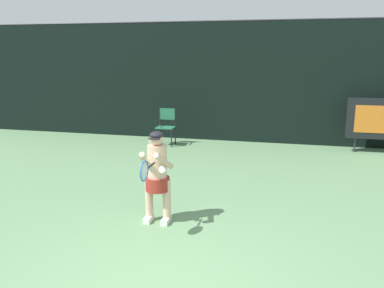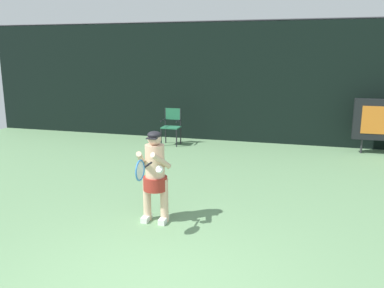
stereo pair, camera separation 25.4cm
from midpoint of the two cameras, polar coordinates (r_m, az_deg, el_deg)
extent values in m
cube|color=black|center=(12.43, 7.16, 8.53)|extent=(18.00, 0.12, 3.60)
cylinder|color=#38383D|center=(12.43, 7.41, 16.97)|extent=(18.00, 0.05, 0.05)
cylinder|color=#2D2D33|center=(12.04, 21.47, -0.11)|extent=(0.05, 0.05, 0.40)
cylinder|color=black|center=(11.93, -5.74, 0.92)|extent=(0.04, 0.04, 0.52)
cylinder|color=black|center=(11.78, -3.55, 0.80)|extent=(0.04, 0.04, 0.52)
cylinder|color=black|center=(12.31, -5.12, 1.29)|extent=(0.04, 0.04, 0.52)
cylinder|color=black|center=(12.16, -2.98, 1.19)|extent=(0.04, 0.04, 0.52)
cube|color=#246746|center=(11.99, -4.37, 2.34)|extent=(0.52, 0.44, 0.03)
cylinder|color=black|center=(12.21, -5.17, 3.78)|extent=(0.04, 0.04, 0.56)
cylinder|color=black|center=(12.07, -3.01, 3.70)|extent=(0.04, 0.04, 0.56)
cube|color=#246746|center=(12.12, -4.10, 4.25)|extent=(0.48, 0.02, 0.34)
cylinder|color=black|center=(12.03, -5.47, 3.35)|extent=(0.04, 0.44, 0.04)
cylinder|color=black|center=(11.88, -3.29, 3.27)|extent=(0.04, 0.44, 0.04)
cylinder|color=silver|center=(11.86, -6.58, 0.13)|extent=(0.07, 0.07, 0.24)
cylinder|color=black|center=(11.83, -6.59, 0.75)|extent=(0.03, 0.03, 0.03)
cube|color=white|center=(6.76, -7.25, -10.45)|extent=(0.11, 0.26, 0.09)
cube|color=white|center=(6.67, -4.80, -10.74)|extent=(0.11, 0.26, 0.09)
cylinder|color=#DBB293|center=(6.69, -7.17, -7.80)|extent=(0.13, 0.13, 0.72)
cylinder|color=#DBB293|center=(6.59, -4.71, -8.05)|extent=(0.13, 0.13, 0.72)
cylinder|color=maroon|center=(6.54, -6.01, -5.60)|extent=(0.39, 0.39, 0.22)
cylinder|color=#DBB293|center=(6.44, -6.08, -2.58)|extent=(0.31, 0.31, 0.56)
sphere|color=#DBB293|center=(6.35, -6.16, 0.71)|extent=(0.22, 0.22, 0.22)
ellipsoid|color=black|center=(6.34, -6.18, 1.25)|extent=(0.22, 0.22, 0.12)
cube|color=black|center=(6.26, -6.48, 0.78)|extent=(0.17, 0.12, 0.02)
cylinder|color=#DBB293|center=(6.33, -8.01, -2.22)|extent=(0.20, 0.49, 0.35)
cylinder|color=#DBB293|center=(6.22, -5.18, -2.42)|extent=(0.20, 0.49, 0.35)
cylinder|color=white|center=(6.13, -5.35, -3.65)|extent=(0.13, 0.12, 0.12)
cylinder|color=black|center=(6.07, -6.97, -3.01)|extent=(0.03, 0.28, 0.03)
torus|color=#3171B6|center=(5.80, -8.03, -3.80)|extent=(0.02, 0.31, 0.31)
ellipsoid|color=silver|center=(5.80, -8.03, -3.80)|extent=(0.01, 0.26, 0.26)
camera|label=1|loc=(0.13, -90.63, -0.14)|focal=37.69mm
camera|label=2|loc=(0.13, 89.37, 0.14)|focal=37.69mm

